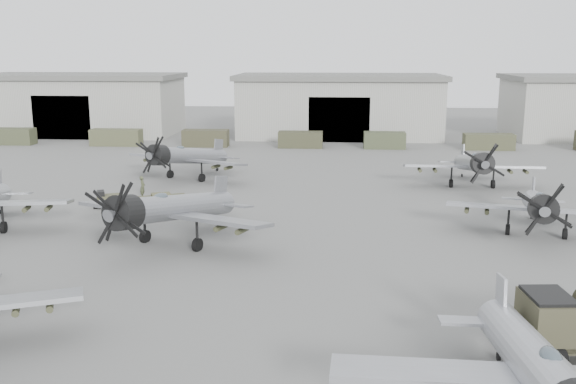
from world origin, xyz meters
name	(u,v)px	position (x,y,z in m)	size (l,w,h in m)	color
ground	(343,296)	(0.00, 0.00, 0.00)	(220.00, 220.00, 0.00)	#565654
hangar_left	(80,104)	(-38.00, 61.96, 4.37)	(29.00, 14.80, 8.70)	gray
hangar_center	(339,105)	(0.00, 61.96, 4.37)	(29.00, 14.80, 8.70)	gray
support_truck_0	(14,136)	(-42.36, 50.00, 1.06)	(5.32, 2.20, 2.11)	#3D422B
support_truck_1	(116,137)	(-28.66, 50.00, 1.05)	(6.47, 2.20, 2.10)	#46482F
support_truck_2	(206,138)	(-16.98, 50.00, 1.07)	(5.79, 2.20, 2.14)	#383725
support_truck_3	(300,140)	(-4.85, 50.00, 1.01)	(5.57, 2.20, 2.02)	#373824
support_truck_4	(384,140)	(5.69, 50.00, 1.03)	(5.15, 2.20, 2.06)	#3C432B
support_truck_5	(489,142)	(18.49, 50.00, 0.98)	(6.07, 2.20, 1.96)	#3E402A
aircraft_near_1	(542,373)	(5.92, -11.93, 2.37)	(13.01, 11.71, 5.22)	#A1A3A9
aircraft_mid_1	(168,209)	(-10.74, 7.39, 2.44)	(13.17, 11.91, 5.35)	gray
aircraft_mid_2	(538,206)	(12.80, 11.30, 2.14)	(11.82, 10.64, 4.70)	#95979D
aircraft_far_0	(184,156)	(-14.65, 28.39, 2.27)	(12.17, 11.04, 4.99)	gray
aircraft_far_1	(473,163)	(11.80, 26.71, 2.22)	(12.14, 10.92, 4.88)	gray
tug_trailer	(129,199)	(-16.64, 17.87, 0.52)	(6.87, 3.99, 1.40)	#44442C
ground_crew	(143,187)	(-16.41, 20.71, 0.92)	(0.67, 0.44, 1.84)	#43482F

